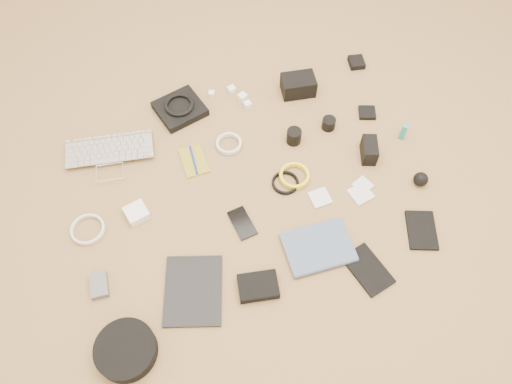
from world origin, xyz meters
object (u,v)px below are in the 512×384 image
object	(u,v)px
dslr_camera	(298,85)
phone	(242,223)
tablet	(193,290)
paperback	(327,270)
laptop	(110,161)
headphone_case	(126,350)

from	to	relation	value
dslr_camera	phone	size ratio (longest dim) A/B	1.10
tablet	phone	xyz separation A→B (m)	(0.25, 0.19, -0.00)
tablet	paperback	bearing A→B (deg)	7.60
phone	dslr_camera	bearing A→B (deg)	44.03
laptop	headphone_case	xyz separation A→B (m)	(-0.10, -0.77, 0.01)
laptop	phone	world-z (taller)	laptop
dslr_camera	tablet	xyz separation A→B (m)	(-0.70, -0.74, -0.04)
phone	tablet	bearing A→B (deg)	-148.45
dslr_camera	phone	bearing A→B (deg)	-120.29
phone	headphone_case	xyz separation A→B (m)	(-0.51, -0.32, 0.02)
laptop	paperback	world-z (taller)	laptop
dslr_camera	laptop	bearing A→B (deg)	-164.25
dslr_camera	paperback	size ratio (longest dim) A/B	0.59
dslr_camera	headphone_case	bearing A→B (deg)	-128.61
tablet	phone	bearing A→B (deg)	56.53
laptop	phone	size ratio (longest dim) A/B	2.71
tablet	headphone_case	xyz separation A→B (m)	(-0.26, -0.13, 0.02)
laptop	tablet	world-z (taller)	laptop
headphone_case	tablet	bearing A→B (deg)	26.03
phone	paperback	distance (m)	0.36
laptop	dslr_camera	world-z (taller)	dslr_camera
laptop	dslr_camera	bearing A→B (deg)	16.85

